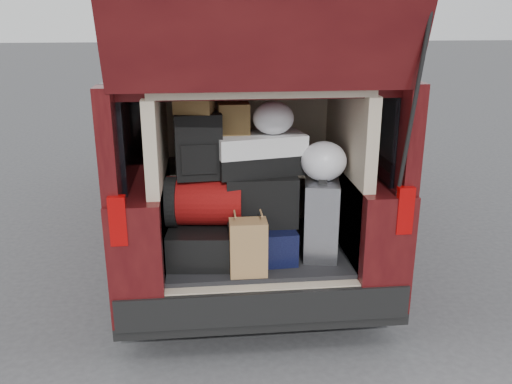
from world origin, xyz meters
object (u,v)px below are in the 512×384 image
black_soft_case (262,199)px  twotone_duffel (259,153)px  black_hardshell (203,239)px  navy_hardshell (260,238)px  silver_roller (321,218)px  backpack (198,146)px  kraft_bag (248,248)px  red_duffel (204,201)px

black_soft_case → twotone_duffel: 0.31m
black_hardshell → navy_hardshell: 0.40m
navy_hardshell → black_soft_case: black_soft_case is taller
navy_hardshell → silver_roller: 0.45m
navy_hardshell → black_soft_case: bearing=-19.2°
silver_roller → backpack: bearing=-172.9°
kraft_bag → backpack: backpack is taller
kraft_bag → backpack: (-0.30, 0.30, 0.60)m
silver_roller → kraft_bag: size_ratio=1.47×
silver_roller → black_soft_case: (-0.41, 0.05, 0.13)m
navy_hardshell → silver_roller: (0.42, -0.05, 0.15)m
red_duffel → black_soft_case: size_ratio=1.06×
kraft_bag → red_duffel: red_duffel is taller
black_hardshell → black_soft_case: black_soft_case is taller
black_soft_case → twotone_duffel: (-0.01, 0.07, 0.31)m
red_duffel → twotone_duffel: 0.49m
black_hardshell → navy_hardshell: size_ratio=1.12×
navy_hardshell → red_duffel: (-0.38, 0.01, 0.29)m
navy_hardshell → black_soft_case: 0.29m
backpack → silver_roller: bearing=-7.4°
kraft_bag → red_duffel: 0.47m
silver_roller → kraft_bag: 0.59m
twotone_duffel → navy_hardshell: bearing=-101.2°
black_hardshell → kraft_bag: (0.29, -0.32, 0.06)m
navy_hardshell → backpack: backpack is taller
twotone_duffel → black_soft_case: bearing=-92.3°
kraft_bag → black_soft_case: 0.39m
navy_hardshell → twotone_duffel: twotone_duffel is taller
navy_hardshell → kraft_bag: (-0.11, -0.31, 0.07)m
backpack → red_duffel: bearing=10.9°
kraft_bag → backpack: 0.74m
backpack → twotone_duffel: bearing=5.8°
navy_hardshell → black_soft_case: size_ratio=1.12×
navy_hardshell → black_soft_case: (0.01, -0.00, 0.29)m
silver_roller → black_hardshell: bearing=-174.1°
navy_hardshell → silver_roller: size_ratio=0.98×
black_soft_case → backpack: 0.57m
black_hardshell → navy_hardshell: black_hardshell is taller
kraft_bag → twotone_duffel: size_ratio=0.62×
black_soft_case → backpack: (-0.42, 0.00, 0.38)m
kraft_bag → red_duffel: size_ratio=0.73×
black_soft_case → red_duffel: bearing=-179.5°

